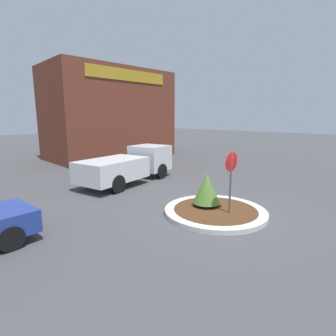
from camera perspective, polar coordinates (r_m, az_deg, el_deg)
ground_plane at (r=10.34m, az=10.20°, el=-9.74°), size 120.00×120.00×0.00m
traffic_island at (r=10.31m, az=10.22°, el=-9.29°), size 3.87×3.87×0.17m
stop_sign at (r=9.64m, az=13.54°, el=-0.89°), size 0.71×0.07×2.45m
island_shrub at (r=10.43m, az=8.42°, el=-4.42°), size 1.08×1.08×1.29m
utility_truck at (r=14.97m, az=-8.36°, el=0.72°), size 6.37×3.40×1.93m
storefront_building at (r=25.08m, az=-12.53°, el=11.29°), size 10.81×6.07×7.84m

